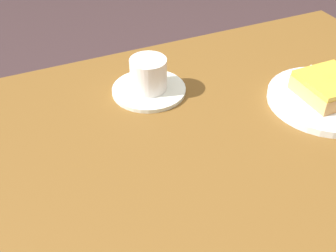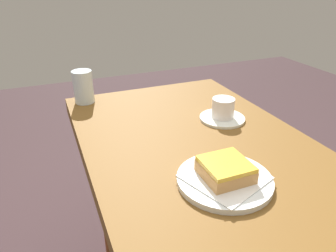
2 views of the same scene
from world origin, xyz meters
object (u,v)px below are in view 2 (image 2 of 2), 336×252
plate_glazed_square (224,180)px  donut_glazed_square (225,169)px  water_glass (83,87)px  coffee_cup (223,111)px

plate_glazed_square → donut_glazed_square: (0.00, 0.00, 0.03)m
water_glass → coffee_cup: water_glass is taller
water_glass → coffee_cup: bearing=-129.6°
donut_glazed_square → water_glass: bearing=19.4°
donut_glazed_square → coffee_cup: size_ratio=0.71×
plate_glazed_square → donut_glazed_square: 0.03m
coffee_cup → water_glass: bearing=50.4°
water_glass → plate_glazed_square: bearing=-160.6°
plate_glazed_square → coffee_cup: bearing=-30.3°
donut_glazed_square → coffee_cup: coffee_cup is taller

